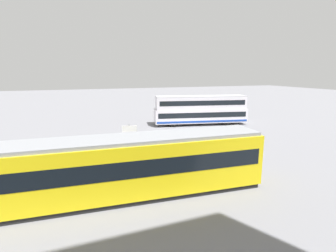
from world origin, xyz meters
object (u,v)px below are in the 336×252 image
(double_decker_bus, at_px, (200,110))
(pedestrian_near_railing, at_px, (162,143))
(tram_yellow, at_px, (129,166))
(info_sign, at_px, (129,132))
(pedestrian_crossing, at_px, (212,142))

(double_decker_bus, bearing_deg, pedestrian_near_railing, 49.12)
(tram_yellow, distance_m, info_sign, 8.58)
(info_sign, bearing_deg, tram_yellow, 77.99)
(double_decker_bus, relative_size, pedestrian_near_railing, 7.38)
(double_decker_bus, bearing_deg, info_sign, 36.80)
(tram_yellow, height_order, pedestrian_crossing, tram_yellow)
(double_decker_bus, xyz_separation_m, pedestrian_near_railing, (8.62, 9.96, -0.96))
(pedestrian_near_railing, bearing_deg, tram_yellow, 58.10)
(tram_yellow, relative_size, info_sign, 6.56)
(info_sign, bearing_deg, double_decker_bus, -143.20)
(double_decker_bus, relative_size, info_sign, 5.23)
(double_decker_bus, distance_m, info_sign, 13.69)
(double_decker_bus, distance_m, tram_yellow, 20.92)
(pedestrian_near_railing, bearing_deg, double_decker_bus, -130.88)
(tram_yellow, relative_size, pedestrian_near_railing, 9.27)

